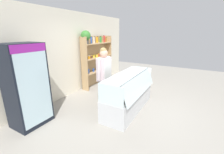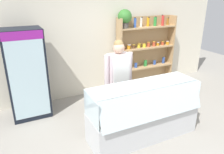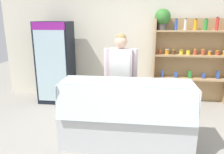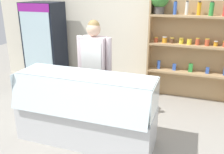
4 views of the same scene
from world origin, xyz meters
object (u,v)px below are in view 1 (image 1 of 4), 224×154
shelving_unit (95,55)px  shop_clerk (104,73)px  drinks_fridge (27,86)px  deli_display_case (128,99)px

shelving_unit → shop_clerk: 1.86m
drinks_fridge → shelving_unit: shelving_unit is taller
drinks_fridge → shop_clerk: (1.57, -1.00, 0.06)m
drinks_fridge → deli_display_case: 2.47m
shop_clerk → drinks_fridge: bearing=147.5°
drinks_fridge → deli_display_case: drinks_fridge is taller
drinks_fridge → shop_clerk: bearing=-32.5°
deli_display_case → shop_clerk: bearing=101.4°
drinks_fridge → shelving_unit: 2.93m
drinks_fridge → shop_clerk: size_ratio=1.11×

